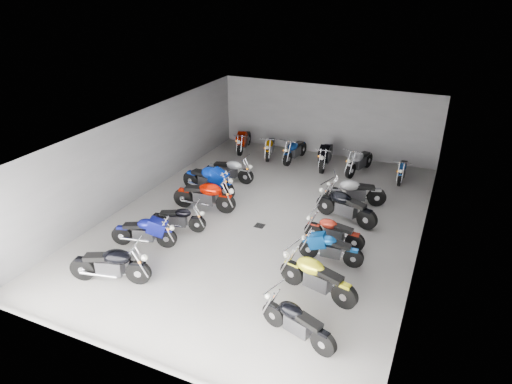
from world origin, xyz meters
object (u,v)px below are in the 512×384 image
Objects in this scene: motorcycle_right_b at (317,277)px; motorcycle_back_d at (326,155)px; motorcycle_back_c at (295,150)px; motorcycle_back_e at (359,161)px; motorcycle_left_c at (178,218)px; drain_grate at (260,226)px; motorcycle_left_a at (111,265)px; motorcycle_back_f at (402,170)px; motorcycle_back_a at (244,140)px; motorcycle_right_f at (355,192)px; motorcycle_left_f at (230,170)px; motorcycle_right_a at (297,322)px; motorcycle_left_b at (145,232)px; motorcycle_right_c at (330,248)px; motorcycle_left_d at (205,196)px; motorcycle_right_d at (333,231)px; motorcycle_right_e at (345,206)px; motorcycle_back_b at (270,147)px; motorcycle_left_e at (209,180)px.

motorcycle_right_b is 8.92m from motorcycle_back_d.
motorcycle_back_e is (2.93, -0.19, 0.02)m from motorcycle_back_c.
motorcycle_left_c is 7.81m from motorcycle_back_d.
drain_grate is 3.92m from motorcycle_right_b.
motorcycle_back_f is at bearing 131.57° from motorcycle_left_a.
motorcycle_right_b is 11.06m from motorcycle_back_a.
drain_grate is at bearing 117.35° from motorcycle_right_f.
motorcycle_back_a is (-1.18, 10.75, -0.03)m from motorcycle_left_a.
motorcycle_left_f is 9.05m from motorcycle_right_a.
motorcycle_left_b is 1.28m from motorcycle_left_c.
motorcycle_back_e is (-0.72, 6.94, 0.06)m from motorcycle_right_c.
motorcycle_left_d is at bearing 58.83° from motorcycle_back_d.
drain_grate is at bearing 38.83° from motorcycle_left_f.
motorcycle_right_c is at bearing -165.25° from motorcycle_right_d.
motorcycle_right_e is 1.29m from motorcycle_right_f.
motorcycle_back_c is at bearing 153.54° from motorcycle_left_c.
motorcycle_right_c is (2.70, -1.09, 0.45)m from drain_grate.
motorcycle_left_a is 0.95× the size of motorcycle_left_d.
motorcycle_right_d is (5.09, -2.96, -0.04)m from motorcycle_left_f.
motorcycle_back_a reaches higher than motorcycle_left_f.
motorcycle_left_f is at bearing 69.01° from motorcycle_back_b.
motorcycle_back_d is at bearing 141.99° from motorcycle_left_b.
motorcycle_left_e is 5.49m from motorcycle_right_d.
motorcycle_left_e reaches higher than motorcycle_back_d.
motorcycle_right_c is (-0.09, 1.61, -0.09)m from motorcycle_right_b.
motorcycle_left_c is 5.25m from motorcycle_right_b.
motorcycle_right_d is 7.09m from motorcycle_back_c.
motorcycle_back_a is (-6.11, 3.54, -0.02)m from motorcycle_right_f.
motorcycle_back_e is at bearing -177.01° from motorcycle_back_c.
motorcycle_left_d is 1.11× the size of motorcycle_back_a.
motorcycle_left_c is at bearing 18.94° from motorcycle_left_e.
motorcycle_right_b reaches higher than motorcycle_back_f.
motorcycle_left_e is (-0.50, 1.17, 0.02)m from motorcycle_left_d.
drain_grate is at bearing 133.86° from motorcycle_left_a.
motorcycle_back_c is 0.99× the size of motorcycle_back_e.
motorcycle_right_d is at bearing 56.50° from motorcycle_left_f.
motorcycle_right_a is 0.88× the size of motorcycle_right_b.
motorcycle_left_f is at bearing 24.14° from motorcycle_back_f.
motorcycle_back_c is at bearing 162.98° from motorcycle_back_a.
motorcycle_left_a is at bearing -2.21° from motorcycle_left_f.
motorcycle_back_f is at bearing 163.38° from motorcycle_back_b.
motorcycle_right_e is at bearing 6.12° from motorcycle_right_d.
motorcycle_back_b is at bearing 162.83° from motorcycle_left_c.
motorcycle_right_e is 0.97× the size of motorcycle_back_d.
drain_grate is 0.16× the size of motorcycle_left_b.
motorcycle_left_d is 1.27m from motorcycle_left_e.
motorcycle_left_d is 6.29m from motorcycle_back_d.
drain_grate is 3.85m from motorcycle_left_f.
motorcycle_right_f is 0.99× the size of motorcycle_back_e.
motorcycle_left_f is (-2.56, 2.83, 0.49)m from drain_grate.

